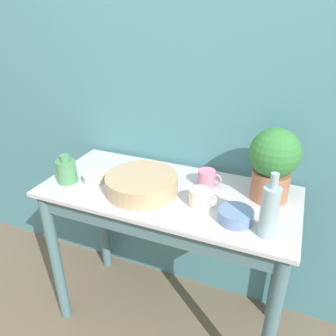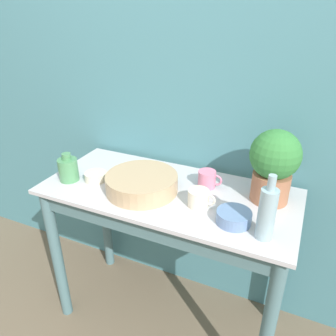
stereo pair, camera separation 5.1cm
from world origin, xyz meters
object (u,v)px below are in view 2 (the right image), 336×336
bowl_small_blue (234,217)px  bowl_wash_large (142,183)px  mug_cream (199,198)px  mug_pink (207,179)px  bottle_short (68,169)px  bowl_small_cream (96,176)px  potted_plant (274,163)px  bottle_tall (267,213)px

bowl_small_blue → bowl_wash_large: bearing=171.6°
mug_cream → mug_pink: bearing=96.5°
bowl_small_blue → bottle_short: bearing=179.1°
mug_pink → bowl_small_blue: bearing=-50.7°
mug_cream → bowl_small_blue: mug_cream is taller
bottle_short → bowl_small_cream: (0.13, 0.05, -0.04)m
potted_plant → bottle_tall: size_ratio=1.25×
bottle_tall → mug_pink: bottle_tall is taller
bottle_tall → bowl_small_blue: bottle_tall is taller
bowl_small_blue → bowl_small_cream: 0.74m
bottle_tall → mug_cream: size_ratio=2.14×
bottle_short → mug_cream: bottle_short is taller
mug_cream → bowl_small_blue: 0.18m
bowl_small_cream → bottle_short: bearing=-157.3°
potted_plant → mug_cream: 0.36m
bottle_short → bowl_small_cream: bottle_short is taller
bowl_wash_large → mug_cream: size_ratio=2.72×
potted_plant → bottle_short: (-0.96, -0.23, -0.12)m
bowl_wash_large → mug_pink: (0.27, 0.17, 0.00)m
bowl_wash_large → bowl_small_blue: bearing=-8.4°
bowl_wash_large → bowl_small_cream: bearing=-179.4°
mug_pink → bowl_small_cream: size_ratio=1.07×
mug_cream → mug_pink: mug_pink is taller
potted_plant → mug_pink: potted_plant is taller
mug_cream → bowl_small_cream: (-0.56, 0.01, -0.02)m
bottle_short → mug_cream: bearing=3.6°
bottle_short → mug_pink: bearing=18.6°
mug_cream → bowl_small_cream: bearing=179.1°
mug_cream → bowl_small_blue: (0.17, -0.06, -0.01)m
bottle_tall → bowl_small_cream: 0.87m
bottle_short → bowl_wash_large: bearing=8.1°
potted_plant → mug_cream: bearing=-146.3°
bottle_tall → mug_pink: 0.43m
mug_cream → bowl_small_blue: size_ratio=0.87×
bowl_small_blue → bowl_small_cream: bowl_small_blue is taller
bowl_wash_large → potted_plant: bearing=16.8°
bowl_wash_large → bottle_short: bottle_short is taller
bowl_small_cream → potted_plant: bearing=11.8°
bowl_wash_large → bottle_short: size_ratio=2.34×
mug_cream → mug_pink: (-0.02, 0.18, 0.00)m
bottle_short → bottle_tall: bearing=-3.4°
mug_pink → bowl_small_blue: size_ratio=0.83×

